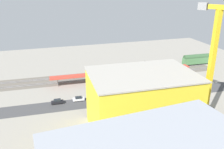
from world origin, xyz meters
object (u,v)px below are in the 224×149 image
Objects in this scene: parked_car_5 at (79,99)px; parked_car_4 at (97,96)px; street_tree_2 at (126,93)px; street_tree_3 at (143,88)px; parked_car_3 at (115,94)px; traffic_light at (154,81)px; box_truck_0 at (156,98)px; box_truck_2 at (143,99)px; tower_crane at (222,60)px; street_tree_0 at (139,89)px; platform_canopy_near at (123,72)px; locomotive at (156,66)px; street_tree_4 at (171,85)px; parked_car_1 at (151,90)px; box_truck_1 at (109,105)px; construction_building at (141,103)px; parked_car_0 at (167,88)px; parked_car_6 at (57,102)px; passenger_coach at (196,59)px; street_tree_1 at (177,86)px; parked_car_2 at (134,91)px.

parked_car_4 is at bearing -175.65° from parked_car_5.
street_tree_3 is (-7.47, -1.45, 0.46)m from street_tree_2.
parked_car_3 is 18.81m from traffic_light.
box_truck_0 is 5.24m from box_truck_2.
tower_crane reaches higher than street_tree_0.
platform_canopy_near is 4.18× the size of locomotive.
tower_crane reaches higher than platform_canopy_near.
platform_canopy_near is 8.49× the size of street_tree_4.
box_truck_2 is (7.85, 9.01, 0.90)m from parked_car_1.
street_tree_2 is (-1.72, 8.98, 4.52)m from parked_car_3.
construction_building is at bearing 110.44° from box_truck_1.
parked_car_1 is at bearing -120.14° from construction_building.
traffic_light is at bearing -177.45° from parked_car_5.
street_tree_3 reaches higher than parked_car_0.
parked_car_5 is at bearing -179.62° from parked_car_6.
parked_car_0 is 6.70m from traffic_light.
parked_car_0 is 0.98× the size of parked_car_4.
parked_car_0 is 39.06m from parked_car_5.
passenger_coach is 2.11× the size of street_tree_1.
street_tree_2 reaches higher than box_truck_0.
box_truck_0 is 8.60m from street_tree_4.
street_tree_1 is at bearing 179.39° from street_tree_2.
street_tree_2 is (7.15, 9.60, 4.51)m from parked_car_2.
tower_crane reaches higher than parked_car_1.
street_tree_3 is (13.90, -1.68, 0.48)m from street_tree_1.
street_tree_3 is at bearing -109.93° from box_truck_2.
street_tree_2 reaches higher than passenger_coach.
parked_car_2 is at bearing -179.72° from parked_car_4.
parked_car_2 is 0.49× the size of box_truck_0.
parked_car_6 is (8.24, 0.05, 0.03)m from parked_car_5.
locomotive is at bearing -135.80° from box_truck_1.
traffic_light is (-9.59, -0.85, 3.24)m from parked_car_2.
street_tree_0 is at bearing -5.63° from box_truck_0.
box_truck_0 is at bearing 154.61° from parked_car_4.
parked_car_1 is 23.75m from box_truck_1.
parked_car_6 is 0.12× the size of tower_crane.
box_truck_1 is (-2.36, 10.25, 0.86)m from parked_car_4.
passenger_coach is 1.84× the size of street_tree_3.
parked_car_5 is (14.96, 0.03, -0.03)m from parked_car_3.
box_truck_0 is at bearing 100.34° from platform_canopy_near.
parked_car_6 is at bearing -12.95° from street_tree_3.
passenger_coach is 62.73m from parked_car_3.
passenger_coach is 1.83× the size of street_tree_0.
parked_car_1 is 31.46m from parked_car_5.
parked_car_2 reaches higher than parked_car_1.
box_truck_1 reaches higher than parked_car_3.
parked_car_0 is at bearing -152.41° from street_tree_0.
parked_car_4 is 0.45× the size of box_truck_0.
traffic_light is (-18.47, -1.46, 3.25)m from parked_car_3.
construction_building is (31.23, 51.74, 7.60)m from locomotive.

